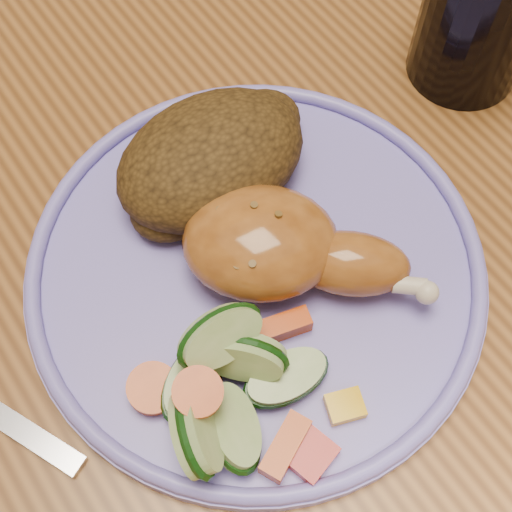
{
  "coord_description": "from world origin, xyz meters",
  "views": [
    {
      "loc": [
        -0.14,
        -0.27,
        1.16
      ],
      "look_at": [
        -0.02,
        -0.11,
        0.78
      ],
      "focal_mm": 50.0,
      "sensor_mm": 36.0,
      "label": 1
    }
  ],
  "objects": [
    {
      "name": "vegetable_pile",
      "position": [
        -0.08,
        -0.17,
        0.78
      ],
      "size": [
        0.12,
        0.12,
        0.06
      ],
      "color": "#A50A05",
      "rests_on": "plate"
    },
    {
      "name": "dining_table",
      "position": [
        0.0,
        0.0,
        0.67
      ],
      "size": [
        0.9,
        1.4,
        0.75
      ],
      "color": "brown",
      "rests_on": "ground"
    },
    {
      "name": "plate",
      "position": [
        -0.02,
        -0.11,
        0.76
      ],
      "size": [
        0.29,
        0.29,
        0.01
      ],
      "primitive_type": "cylinder",
      "color": "#776CD1",
      "rests_on": "dining_table"
    },
    {
      "name": "drinking_glass",
      "position": [
        0.2,
        -0.05,
        0.8
      ],
      "size": [
        0.08,
        0.08,
        0.11
      ],
      "primitive_type": "cylinder",
      "color": "black",
      "rests_on": "dining_table"
    },
    {
      "name": "plate_rim",
      "position": [
        -0.02,
        -0.11,
        0.77
      ],
      "size": [
        0.29,
        0.29,
        0.01
      ],
      "primitive_type": "torus",
      "color": "#776CD1",
      "rests_on": "plate"
    },
    {
      "name": "ground",
      "position": [
        0.0,
        0.0,
        0.0
      ],
      "size": [
        4.0,
        4.0,
        0.0
      ],
      "primitive_type": "plane",
      "color": "brown",
      "rests_on": "ground"
    },
    {
      "name": "chicken_leg",
      "position": [
        -0.01,
        -0.11,
        0.79
      ],
      "size": [
        0.14,
        0.15,
        0.05
      ],
      "color": "#A15D21",
      "rests_on": "plate"
    },
    {
      "name": "rice_pilaf",
      "position": [
        -0.01,
        -0.04,
        0.78
      ],
      "size": [
        0.14,
        0.09,
        0.06
      ],
      "color": "#412B10",
      "rests_on": "plate"
    }
  ]
}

